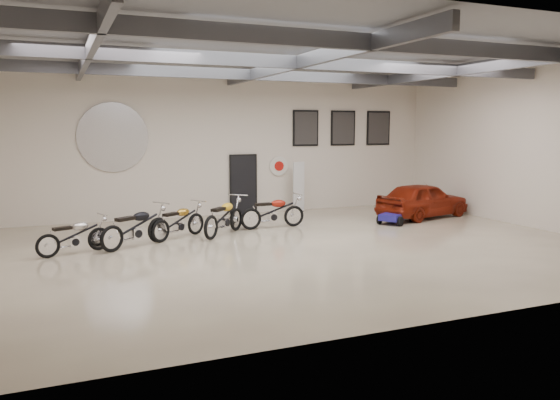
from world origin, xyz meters
name	(u,v)px	position (x,y,z in m)	size (l,w,h in m)	color
floor	(297,247)	(0.00, 0.00, 0.00)	(16.00, 12.00, 0.01)	beige
ceiling	(298,52)	(0.00, 0.00, 5.00)	(16.00, 12.00, 0.01)	gray
back_wall	(229,145)	(0.00, 6.00, 2.50)	(16.00, 0.02, 5.00)	silver
right_wall	(531,148)	(8.00, 0.00, 2.50)	(0.02, 12.00, 5.00)	silver
ceiling_beams	(298,62)	(0.00, 0.00, 4.75)	(15.80, 11.80, 0.32)	#525359
door	(243,185)	(0.50, 5.95, 1.05)	(0.92, 0.08, 2.10)	black
logo_plaque	(113,137)	(-4.00, 5.95, 2.80)	(2.30, 0.06, 1.16)	silver
poster_left	(306,128)	(3.00, 5.96, 3.10)	(1.05, 0.08, 1.35)	black
poster_mid	(343,128)	(4.60, 5.96, 3.10)	(1.05, 0.08, 1.35)	black
poster_right	(378,128)	(6.20, 5.96, 3.10)	(1.05, 0.08, 1.35)	black
oil_sign	(279,166)	(1.90, 5.95, 1.70)	(0.72, 0.10, 0.72)	white
banner_stand	(299,187)	(2.51, 5.50, 0.93)	(0.51, 0.20, 1.87)	white
motorcycle_silver	(74,235)	(-5.46, 1.35, 0.48)	(1.83, 0.57, 0.95)	silver
motorcycle_black	(136,226)	(-3.93, 1.59, 0.56)	(2.14, 0.66, 1.11)	silver
motorcycle_gold	(179,221)	(-2.65, 2.29, 0.51)	(1.96, 0.61, 1.02)	silver
motorcycle_yellow	(224,216)	(-1.32, 2.28, 0.56)	(2.16, 0.67, 1.12)	silver
motorcycle_red	(273,211)	(0.40, 2.77, 0.54)	(2.07, 0.64, 1.07)	silver
go_kart	(398,213)	(4.63, 2.19, 0.32)	(1.79, 0.81, 0.65)	navy
vintage_car	(423,200)	(6.00, 2.69, 0.62)	(3.63, 1.46, 1.24)	maroon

